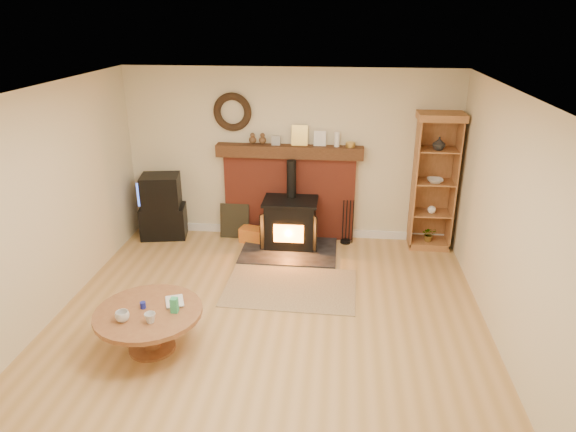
# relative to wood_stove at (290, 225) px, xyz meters

# --- Properties ---
(ground) EXTENTS (5.50, 5.50, 0.00)m
(ground) POSITION_rel_wood_stove_xyz_m (-0.05, -2.27, -0.36)
(ground) COLOR #AF8448
(ground) RESTS_ON ground
(room_shell) EXTENTS (5.02, 5.52, 2.61)m
(room_shell) POSITION_rel_wood_stove_xyz_m (-0.07, -2.18, 1.35)
(room_shell) COLOR beige
(room_shell) RESTS_ON ground
(chimney_breast) EXTENTS (2.20, 0.22, 1.78)m
(chimney_breast) POSITION_rel_wood_stove_xyz_m (-0.05, 0.39, 0.44)
(chimney_breast) COLOR #973826
(chimney_breast) RESTS_ON ground
(wood_stove) EXTENTS (1.40, 1.00, 1.31)m
(wood_stove) POSITION_rel_wood_stove_xyz_m (0.00, 0.00, 0.00)
(wood_stove) COLOR black
(wood_stove) RESTS_ON ground
(area_rug) EXTENTS (1.71, 1.19, 0.01)m
(area_rug) POSITION_rel_wood_stove_xyz_m (0.13, -1.25, -0.36)
(area_rug) COLOR brown
(area_rug) RESTS_ON ground
(tv_unit) EXTENTS (0.76, 0.59, 1.01)m
(tv_unit) POSITION_rel_wood_stove_xyz_m (-2.03, 0.19, 0.12)
(tv_unit) COLOR black
(tv_unit) RESTS_ON ground
(curio_cabinet) EXTENTS (0.65, 0.47, 2.03)m
(curio_cabinet) POSITION_rel_wood_stove_xyz_m (2.08, 0.28, 0.65)
(curio_cabinet) COLOR brown
(curio_cabinet) RESTS_ON ground
(firelog_box) EXTENTS (0.41, 0.31, 0.23)m
(firelog_box) POSITION_rel_wood_stove_xyz_m (-0.60, 0.13, -0.25)
(firelog_box) COLOR gold
(firelog_box) RESTS_ON ground
(leaning_painting) EXTENTS (0.45, 0.12, 0.54)m
(leaning_painting) POSITION_rel_wood_stove_xyz_m (-0.91, 0.28, -0.09)
(leaning_painting) COLOR black
(leaning_painting) RESTS_ON ground
(fire_tools) EXTENTS (0.19, 0.16, 0.70)m
(fire_tools) POSITION_rel_wood_stove_xyz_m (0.85, 0.23, -0.21)
(fire_tools) COLOR black
(fire_tools) RESTS_ON ground
(coffee_table) EXTENTS (1.11, 1.11, 0.63)m
(coffee_table) POSITION_rel_wood_stove_xyz_m (-1.20, -2.69, 0.02)
(coffee_table) COLOR brown
(coffee_table) RESTS_ON ground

